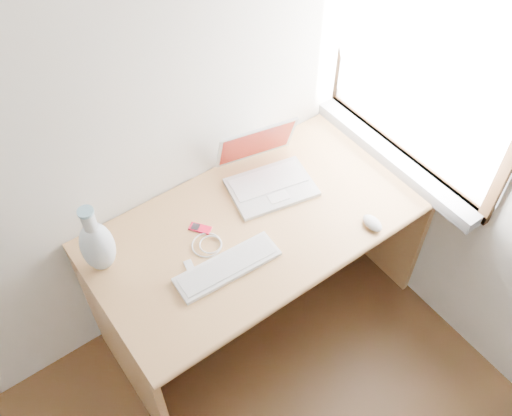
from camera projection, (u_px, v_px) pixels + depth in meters
window at (420, 65)px, 2.20m from camera, size 0.11×0.99×1.10m
desk at (249, 237)px, 2.58m from camera, size 1.45×0.72×0.77m
laptop at (265, 173)px, 2.46m from camera, size 0.40×0.37×0.24m
external_keyboard at (228, 266)px, 2.20m from camera, size 0.43×0.15×0.02m
mouse at (372, 223)px, 2.33m from camera, size 0.06×0.10×0.03m
ipod at (200, 228)px, 2.33m from camera, size 0.09×0.10×0.01m
cable_coil at (207, 245)px, 2.27m from camera, size 0.13×0.13×0.01m
remote at (191, 269)px, 2.20m from camera, size 0.05×0.09×0.01m
vase at (97, 245)px, 2.11m from camera, size 0.13×0.13×0.33m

